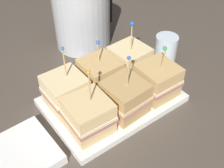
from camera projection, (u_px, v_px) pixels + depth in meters
The scene contains 11 objects.
ground_plane at pixel (112, 102), 0.74m from camera, with size 6.00×6.00×0.00m, color #4C4238.
serving_platter at pixel (112, 100), 0.73m from camera, with size 0.33×0.23×0.02m.
sandwich_front_left at pixel (89, 116), 0.62m from camera, with size 0.10×0.10×0.17m.
sandwich_front_center at pixel (124, 98), 0.67m from camera, with size 0.10×0.10×0.17m.
sandwich_front_right at pixel (157, 80), 0.72m from camera, with size 0.10×0.10×0.15m.
sandwich_back_left at pixel (66, 92), 0.68m from camera, with size 0.10×0.10×0.17m.
sandwich_back_center at pixel (101, 74), 0.73m from camera, with size 0.10×0.10×0.14m.
sandwich_back_right at pixel (130, 61), 0.78m from camera, with size 0.10×0.10×0.17m.
kettle_steel at pixel (82, 15), 0.88m from camera, with size 0.20×0.18×0.23m.
drinking_glass at pixel (166, 49), 0.85m from camera, with size 0.07×0.07×0.09m.
napkin_stack at pixel (20, 155), 0.60m from camera, with size 0.15×0.15×0.02m.
Camera 1 is at (-0.31, -0.42, 0.53)m, focal length 45.00 mm.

